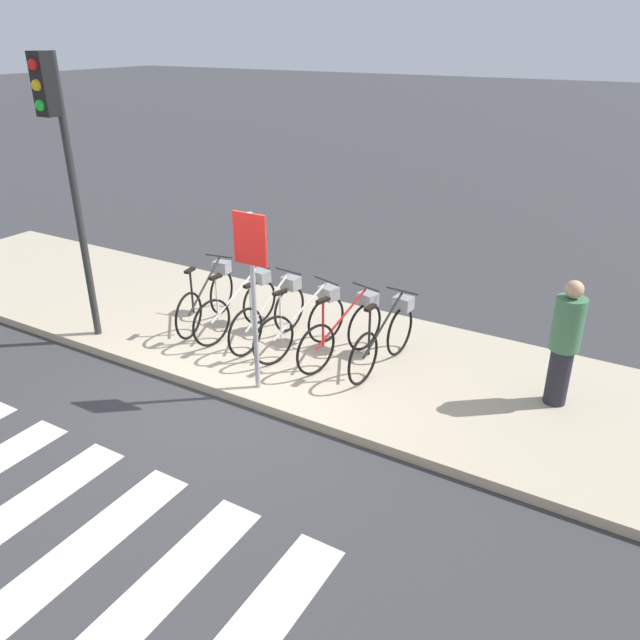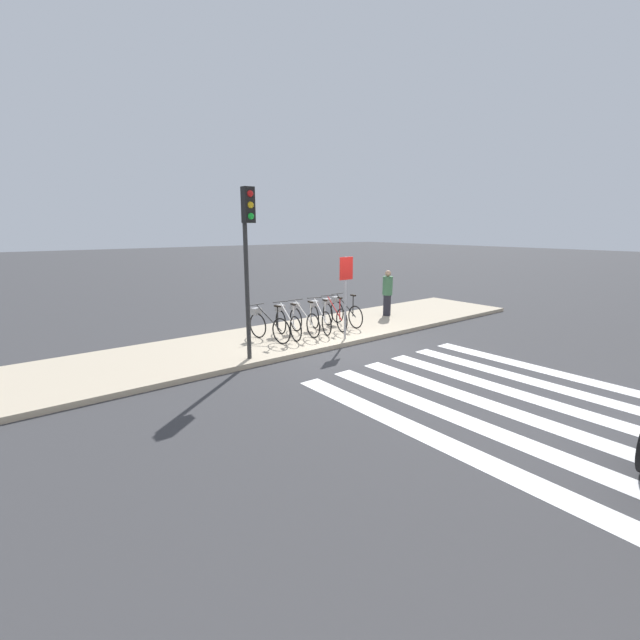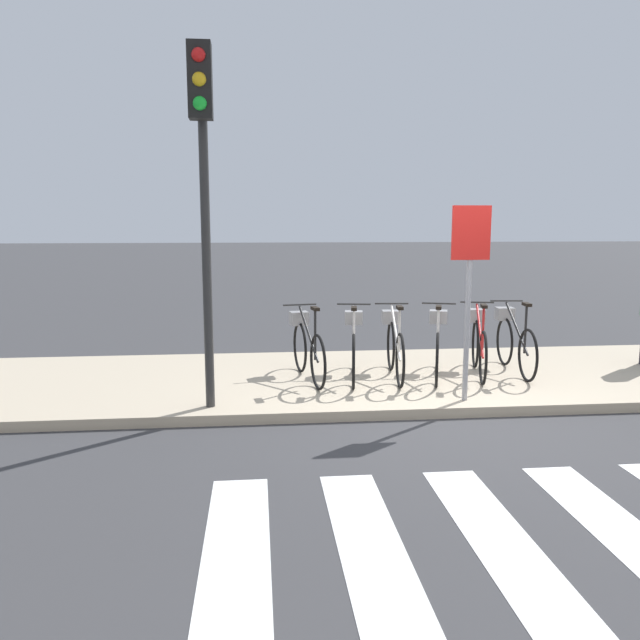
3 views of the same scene
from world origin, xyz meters
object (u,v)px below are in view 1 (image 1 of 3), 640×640
(parked_bicycle_2, at_px, (272,312))
(parked_bicycle_3, at_px, (306,321))
(parked_bicycle_4, at_px, (346,329))
(pedestrian, at_px, (565,341))
(parked_bicycle_5, at_px, (386,335))
(traffic_light, at_px, (60,144))
(parked_bicycle_0, at_px, (209,295))
(parked_bicycle_1, at_px, (241,304))
(sign_post, at_px, (252,273))

(parked_bicycle_2, distance_m, parked_bicycle_3, 0.58)
(parked_bicycle_4, relative_size, pedestrian, 1.03)
(parked_bicycle_5, height_order, pedestrian, pedestrian)
(parked_bicycle_5, relative_size, traffic_light, 0.43)
(parked_bicycle_0, xyz_separation_m, parked_bicycle_1, (0.62, -0.02, 0.00))
(parked_bicycle_0, relative_size, parked_bicycle_4, 1.01)
(sign_post, bearing_deg, parked_bicycle_1, 133.58)
(parked_bicycle_2, bearing_deg, sign_post, -64.20)
(parked_bicycle_2, height_order, traffic_light, traffic_light)
(parked_bicycle_0, height_order, parked_bicycle_2, same)
(parked_bicycle_1, height_order, parked_bicycle_2, same)
(parked_bicycle_4, relative_size, traffic_light, 0.42)
(parked_bicycle_0, distance_m, pedestrian, 5.03)
(parked_bicycle_4, distance_m, pedestrian, 2.72)
(parked_bicycle_2, xyz_separation_m, traffic_light, (-2.34, -1.23, 2.29))
(parked_bicycle_1, xyz_separation_m, sign_post, (1.12, -1.18, 1.07))
(traffic_light, bearing_deg, parked_bicycle_2, 27.76)
(parked_bicycle_1, distance_m, parked_bicycle_3, 1.13)
(parked_bicycle_2, bearing_deg, pedestrian, 4.98)
(pedestrian, distance_m, sign_post, 3.67)
(parked_bicycle_0, height_order, pedestrian, pedestrian)
(parked_bicycle_2, xyz_separation_m, parked_bicycle_5, (1.70, 0.14, 0.00))
(parked_bicycle_1, xyz_separation_m, traffic_light, (-1.79, -1.23, 2.29))
(parked_bicycle_1, xyz_separation_m, parked_bicycle_5, (2.25, 0.14, 0.00))
(parked_bicycle_2, bearing_deg, traffic_light, -152.24)
(parked_bicycle_3, xyz_separation_m, pedestrian, (3.26, 0.37, 0.37))
(parked_bicycle_0, bearing_deg, parked_bicycle_1, -2.14)
(parked_bicycle_0, bearing_deg, traffic_light, -133.21)
(parked_bicycle_3, bearing_deg, parked_bicycle_4, 6.51)
(parked_bicycle_1, distance_m, parked_bicycle_2, 0.55)
(parked_bicycle_3, bearing_deg, parked_bicycle_1, 178.47)
(parked_bicycle_1, distance_m, pedestrian, 4.42)
(parked_bicycle_4, bearing_deg, parked_bicycle_1, -178.77)
(parked_bicycle_3, distance_m, parked_bicycle_5, 1.14)
(parked_bicycle_3, height_order, traffic_light, traffic_light)
(parked_bicycle_4, relative_size, parked_bicycle_5, 0.98)
(parked_bicycle_3, bearing_deg, parked_bicycle_2, 176.47)
(parked_bicycle_0, height_order, parked_bicycle_4, same)
(parked_bicycle_1, distance_m, sign_post, 1.95)
(parked_bicycle_0, relative_size, sign_post, 0.73)
(parked_bicycle_1, bearing_deg, parked_bicycle_3, -1.53)
(sign_post, bearing_deg, parked_bicycle_4, 64.18)
(traffic_light, bearing_deg, parked_bicycle_3, 22.31)
(pedestrian, height_order, sign_post, sign_post)
(sign_post, bearing_deg, pedestrian, 24.98)
(parked_bicycle_2, height_order, parked_bicycle_5, same)
(parked_bicycle_2, distance_m, sign_post, 1.70)
(parked_bicycle_4, height_order, parked_bicycle_5, same)
(parked_bicycle_0, height_order, sign_post, sign_post)
(parked_bicycle_3, xyz_separation_m, sign_post, (-0.00, -1.15, 1.07))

